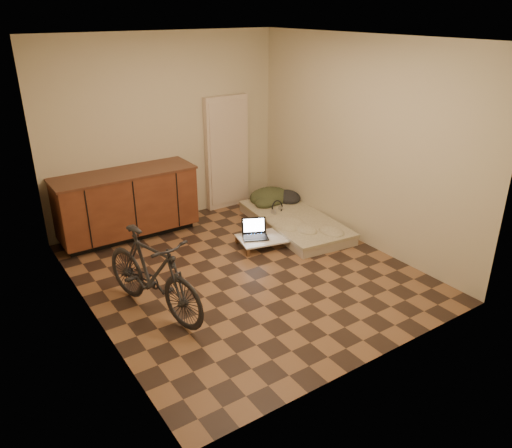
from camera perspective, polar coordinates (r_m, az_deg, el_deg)
room_shell at (r=5.43m, az=-1.58°, el=6.66°), size 3.50×4.00×2.60m
cabinets at (r=6.86m, az=-14.54°, el=2.23°), size 1.84×0.62×0.91m
appliance_panel at (r=7.62m, az=-3.36°, el=8.13°), size 0.70×0.10×1.70m
bicycle at (r=5.07m, az=-11.78°, el=-5.11°), size 0.81×1.57×0.97m
futon at (r=7.09m, az=4.41°, el=0.27°), size 1.07×1.91×0.16m
clothing_pile at (r=7.60m, az=2.13°, el=3.70°), size 0.73×0.63×0.27m
headphones at (r=7.18m, az=2.44°, el=1.97°), size 0.26×0.25×0.16m
lap_desk at (r=6.52m, az=1.16°, el=-1.61°), size 0.80×0.61×0.12m
laptop at (r=6.51m, az=-0.14°, el=-1.01°), size 0.41×0.40×0.22m
mouse at (r=6.55m, az=3.36°, el=-1.18°), size 0.11×0.13×0.04m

